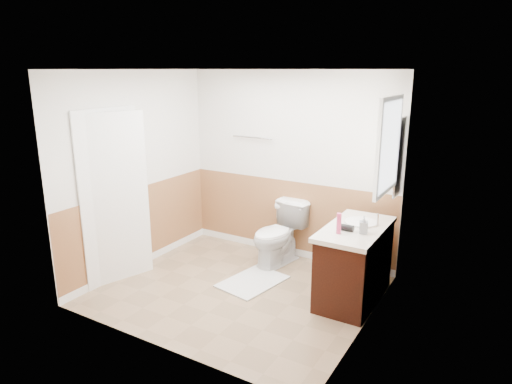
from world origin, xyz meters
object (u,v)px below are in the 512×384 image
Objects in this scene: toilet at (278,234)px; vanity_cabinet at (354,265)px; lotion_bottle at (339,223)px; bath_mat at (253,282)px; soap_dispenser at (364,225)px.

vanity_cabinet is (1.17, -0.40, -0.01)m from toilet.
bath_mat is at bearing 177.79° from lotion_bottle.
soap_dispenser is (1.29, -0.55, 0.53)m from toilet.
toilet is at bearing 160.91° from vanity_cabinet.
vanity_cabinet is at bearing 128.90° from soap_dispenser.
vanity_cabinet is at bearing -8.65° from toilet.
soap_dispenser is at bearing -51.10° from vanity_cabinet.
vanity_cabinet is (1.17, 0.25, 0.39)m from bath_mat.
toilet is at bearing 156.78° from soap_dispenser.
toilet is 0.76m from bath_mat.
bath_mat is 3.64× the size of lotion_bottle.
lotion_bottle reaches higher than vanity_cabinet.
soap_dispenser is (0.22, 0.14, -0.02)m from lotion_bottle.
soap_dispenser reaches higher than bath_mat.
soap_dispenser is at bearing 32.23° from lotion_bottle.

